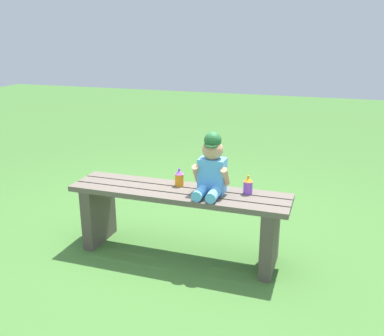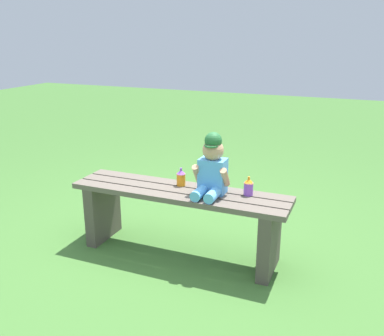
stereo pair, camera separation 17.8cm
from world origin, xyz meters
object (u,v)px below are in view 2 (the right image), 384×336
(child_figure, at_px, (212,168))
(park_bench, at_px, (180,211))
(sippy_cup_left, at_px, (181,177))
(sippy_cup_right, at_px, (249,186))

(child_figure, bearing_deg, park_bench, -176.24)
(park_bench, bearing_deg, sippy_cup_left, 107.00)
(park_bench, distance_m, sippy_cup_right, 0.50)
(sippy_cup_right, bearing_deg, child_figure, -163.73)
(sippy_cup_left, bearing_deg, sippy_cup_right, 0.00)
(child_figure, xyz_separation_m, sippy_cup_left, (-0.25, 0.07, -0.12))
(child_figure, height_order, sippy_cup_left, child_figure)
(sippy_cup_left, xyz_separation_m, sippy_cup_right, (0.47, 0.00, 0.00))
(sippy_cup_left, distance_m, sippy_cup_right, 0.47)
(park_bench, height_order, sippy_cup_left, sippy_cup_left)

